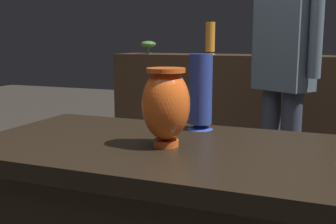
# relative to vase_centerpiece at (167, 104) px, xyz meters

# --- Properties ---
(back_display_shelf) EXTENTS (2.60, 0.40, 0.99)m
(back_display_shelf) POSITION_rel_vase_centerpiece_xyz_m (-0.00, 2.23, -0.43)
(back_display_shelf) COLOR #422D1E
(back_display_shelf) RESTS_ON ground_plane
(vase_centerpiece) EXTENTS (0.14, 0.14, 0.23)m
(vase_centerpiece) POSITION_rel_vase_centerpiece_xyz_m (0.00, 0.00, 0.00)
(vase_centerpiece) COLOR #E55B1E
(vase_centerpiece) RESTS_ON display_plinth
(vase_tall_behind) EXTENTS (0.09, 0.09, 0.26)m
(vase_tall_behind) POSITION_rel_vase_centerpiece_xyz_m (0.02, 0.26, 0.00)
(vase_tall_behind) COLOR #2D429E
(vase_tall_behind) RESTS_ON display_plinth
(shelf_vase_left) EXTENTS (0.09, 0.09, 0.26)m
(shelf_vase_left) POSITION_rel_vase_centerpiece_xyz_m (-0.52, 2.27, 0.19)
(shelf_vase_left) COLOR orange
(shelf_vase_left) RESTS_ON back_display_shelf
(shelf_vase_far_left) EXTENTS (0.13, 0.13, 0.11)m
(shelf_vase_far_left) POSITION_rel_vase_centerpiece_xyz_m (-1.04, 2.18, 0.14)
(shelf_vase_far_left) COLOR #477A38
(shelf_vase_far_left) RESTS_ON back_display_shelf
(shelf_vase_center) EXTENTS (0.09, 0.09, 0.25)m
(shelf_vase_center) POSITION_rel_vase_centerpiece_xyz_m (-0.00, 2.30, 0.19)
(shelf_vase_center) COLOR #2D429E
(shelf_vase_center) RESTS_ON back_display_shelf
(visitor_center_back) EXTENTS (0.41, 0.32, 1.67)m
(visitor_center_back) POSITION_rel_vase_centerpiece_xyz_m (0.18, 1.34, 0.06)
(visitor_center_back) COLOR #333847
(visitor_center_back) RESTS_ON ground_plane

